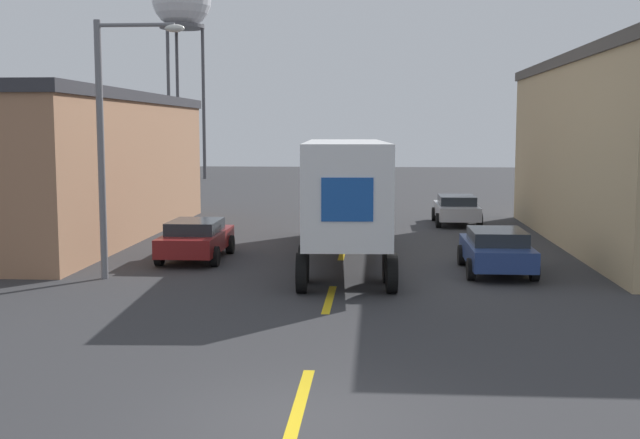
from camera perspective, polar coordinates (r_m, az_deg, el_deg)
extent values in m
plane|color=#333335|center=(12.15, -1.84, -14.27)|extent=(160.00, 160.00, 0.00)
cube|color=gold|center=(13.00, -1.41, -12.84)|extent=(0.20, 3.35, 0.01)
cube|color=gold|center=(20.43, 0.68, -5.68)|extent=(0.20, 3.35, 0.01)
cube|color=gold|center=(28.02, 1.62, -2.36)|extent=(0.20, 3.35, 0.01)
cube|color=#9E7051|center=(34.51, -21.13, 3.31)|extent=(11.28, 18.39, 5.32)
cube|color=#333338|center=(34.49, -21.32, 8.06)|extent=(11.48, 18.59, 0.40)
cube|color=silver|center=(31.41, 1.67, 2.26)|extent=(2.40, 3.13, 2.94)
cube|color=white|center=(24.81, 1.81, 2.39)|extent=(2.85, 9.64, 2.76)
cube|color=#194CA3|center=(20.04, 1.95, 1.42)|extent=(1.30, 0.10, 1.10)
cylinder|color=black|center=(31.95, 3.78, -0.33)|extent=(0.33, 1.07, 1.06)
cylinder|color=black|center=(31.93, -0.46, -0.32)|extent=(0.33, 1.07, 1.06)
cylinder|color=black|center=(30.76, 3.89, -0.59)|extent=(0.33, 1.07, 1.06)
cylinder|color=black|center=(30.74, -0.53, -0.58)|extent=(0.33, 1.07, 1.06)
cylinder|color=black|center=(22.55, 4.87, -3.19)|extent=(0.33, 1.07, 1.06)
cylinder|color=black|center=(22.52, -1.16, -3.18)|extent=(0.33, 1.07, 1.06)
cylinder|color=black|center=(21.17, 5.12, -3.82)|extent=(0.33, 1.07, 1.06)
cylinder|color=black|center=(21.14, -1.32, -3.81)|extent=(0.33, 1.07, 1.06)
cube|color=navy|center=(24.63, 12.42, -2.29)|extent=(1.78, 4.20, 0.59)
cube|color=#23282D|center=(24.43, 12.49, -1.18)|extent=(1.57, 2.18, 0.40)
cylinder|color=black|center=(26.08, 13.93, -2.51)|extent=(0.22, 0.64, 0.64)
cylinder|color=black|center=(25.84, 10.03, -2.50)|extent=(0.22, 0.64, 0.64)
cylinder|color=black|center=(23.56, 15.01, -3.49)|extent=(0.22, 0.64, 0.64)
cylinder|color=black|center=(23.28, 10.69, -3.49)|extent=(0.22, 0.64, 0.64)
cube|color=#B2B2B7|center=(36.78, 9.67, 0.62)|extent=(1.78, 4.20, 0.59)
cube|color=#23282D|center=(36.61, 9.70, 1.38)|extent=(1.57, 2.18, 0.40)
cylinder|color=black|center=(38.19, 10.80, 0.37)|extent=(0.22, 0.64, 0.64)
cylinder|color=black|center=(38.03, 8.13, 0.39)|extent=(0.22, 0.64, 0.64)
cylinder|color=black|center=(35.62, 11.28, -0.08)|extent=(0.22, 0.64, 0.64)
cylinder|color=black|center=(35.44, 8.42, -0.06)|extent=(0.22, 0.64, 0.64)
cube|color=maroon|center=(26.78, -8.79, -1.52)|extent=(1.78, 4.20, 0.59)
cube|color=#23282D|center=(26.60, -8.87, -0.49)|extent=(1.57, 2.18, 0.40)
cylinder|color=black|center=(27.91, -6.40, -1.78)|extent=(0.22, 0.64, 0.64)
cylinder|color=black|center=(28.29, -9.95, -1.73)|extent=(0.22, 0.64, 0.64)
cylinder|color=black|center=(25.38, -7.47, -2.62)|extent=(0.22, 0.64, 0.64)
cylinder|color=black|center=(25.79, -11.35, -2.54)|extent=(0.22, 0.64, 0.64)
cylinder|color=#47474C|center=(70.07, -8.28, 8.25)|extent=(0.28, 0.28, 13.13)
cylinder|color=#47474C|center=(72.15, -10.08, 8.16)|extent=(0.28, 0.28, 13.13)
cylinder|color=#47474C|center=(69.21, -10.70, 8.23)|extent=(0.28, 0.28, 13.13)
cylinder|color=#4C4C51|center=(70.95, -9.78, 13.36)|extent=(3.79, 3.79, 0.30)
cylinder|color=slate|center=(23.66, -15.31, 4.69)|extent=(0.20, 0.20, 7.33)
cylinder|color=slate|center=(23.48, -12.97, 13.34)|extent=(2.20, 0.11, 0.11)
ellipsoid|color=silver|center=(23.18, -10.29, 13.24)|extent=(0.56, 0.32, 0.22)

